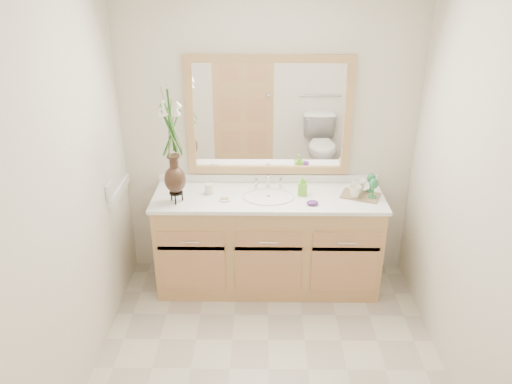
{
  "coord_description": "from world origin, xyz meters",
  "views": [
    {
      "loc": [
        -0.06,
        -2.58,
        2.53
      ],
      "look_at": [
        -0.1,
        0.65,
        1.03
      ],
      "focal_mm": 35.0,
      "sensor_mm": 36.0,
      "label": 1
    }
  ],
  "objects_px": {
    "soap_bottle": "(303,186)",
    "tumbler": "(209,189)",
    "flower_vase": "(172,136)",
    "tray": "(360,196)"
  },
  "relations": [
    {
      "from": "tumbler",
      "to": "soap_bottle",
      "type": "relative_size",
      "value": 0.6
    },
    {
      "from": "tumbler",
      "to": "soap_bottle",
      "type": "height_order",
      "value": "soap_bottle"
    },
    {
      "from": "soap_bottle",
      "to": "tumbler",
      "type": "bearing_deg",
      "value": -174.58
    },
    {
      "from": "flower_vase",
      "to": "soap_bottle",
      "type": "relative_size",
      "value": 5.47
    },
    {
      "from": "soap_bottle",
      "to": "tray",
      "type": "height_order",
      "value": "soap_bottle"
    },
    {
      "from": "soap_bottle",
      "to": "flower_vase",
      "type": "bearing_deg",
      "value": -165.65
    },
    {
      "from": "tumbler",
      "to": "soap_bottle",
      "type": "bearing_deg",
      "value": -0.74
    },
    {
      "from": "tray",
      "to": "soap_bottle",
      "type": "bearing_deg",
      "value": -161.81
    },
    {
      "from": "flower_vase",
      "to": "soap_bottle",
      "type": "bearing_deg",
      "value": 8.2
    },
    {
      "from": "flower_vase",
      "to": "tray",
      "type": "xyz_separation_m",
      "value": [
        1.45,
        0.11,
        -0.53
      ]
    }
  ]
}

